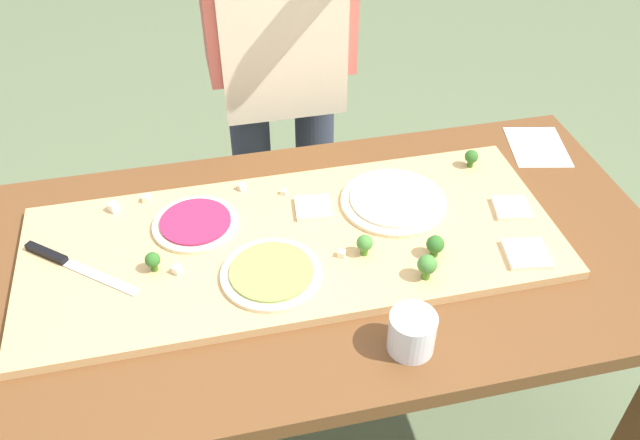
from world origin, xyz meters
name	(u,v)px	position (x,y,z in m)	size (l,w,h in m)	color
ground_plane	(310,438)	(0.00, 0.00, 0.00)	(8.00, 8.00, 0.00)	#60704C
prep_table	(307,284)	(0.00, 0.00, 0.67)	(1.64, 0.83, 0.77)	brown
cutting_board	(293,242)	(-0.02, 0.03, 0.78)	(1.20, 0.49, 0.02)	tan
chefs_knife	(65,262)	(-0.52, 0.06, 0.79)	(0.24, 0.21, 0.02)	#B7BABF
pizza_whole_cheese_artichoke	(393,201)	(0.23, 0.10, 0.80)	(0.25, 0.25, 0.02)	beige
pizza_whole_pesto_green	(271,273)	(-0.09, -0.07, 0.80)	(0.22, 0.22, 0.02)	beige
pizza_whole_beet_magenta	(196,223)	(-0.23, 0.12, 0.80)	(0.20, 0.20, 0.02)	beige
pizza_slice_far_left	(313,208)	(0.04, 0.12, 0.79)	(0.08, 0.08, 0.01)	silver
pizza_slice_center	(527,254)	(0.46, -0.14, 0.79)	(0.09, 0.09, 0.01)	silver
pizza_slice_near_right	(512,208)	(0.50, 0.02, 0.79)	(0.08, 0.08, 0.01)	silver
broccoli_floret_back_right	(365,244)	(0.12, -0.05, 0.82)	(0.04, 0.04, 0.05)	#487A23
broccoli_floret_front_left	(153,260)	(-0.33, 0.00, 0.82)	(0.03, 0.03, 0.05)	#366618
broccoli_floret_front_right	(427,265)	(0.23, -0.15, 0.82)	(0.04, 0.04, 0.06)	#487A23
broccoli_floret_back_mid	(435,245)	(0.27, -0.09, 0.82)	(0.04, 0.04, 0.05)	#366618
broccoli_floret_back_left	(471,157)	(0.47, 0.20, 0.82)	(0.03, 0.03, 0.05)	#366618
cheese_crumble_a	(242,187)	(-0.11, 0.24, 0.80)	(0.02, 0.02, 0.02)	white
cheese_crumble_b	(177,270)	(-0.28, -0.02, 0.80)	(0.02, 0.02, 0.02)	white
cheese_crumble_c	(283,192)	(-0.02, 0.20, 0.79)	(0.01, 0.01, 0.01)	silver
cheese_crumble_d	(147,199)	(-0.34, 0.24, 0.80)	(0.02, 0.02, 0.02)	white
cheese_crumble_e	(341,254)	(0.07, -0.05, 0.80)	(0.02, 0.02, 0.02)	silver
cheese_crumble_f	(114,207)	(-0.42, 0.22, 0.80)	(0.02, 0.02, 0.02)	white
flour_cup	(412,334)	(0.14, -0.30, 0.80)	(0.09, 0.09, 0.09)	white
recipe_note	(537,147)	(0.70, 0.27, 0.77)	(0.15, 0.19, 0.00)	white
cook_center	(279,34)	(0.06, 0.63, 1.00)	(0.54, 0.39, 1.67)	#333847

